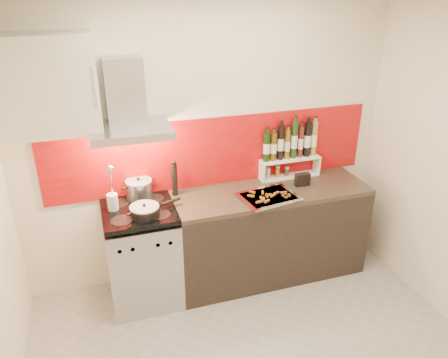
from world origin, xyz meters
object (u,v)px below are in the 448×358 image
object	(u,v)px
baking_tray	(269,197)
saute_pan	(146,211)
pepper_mill	(174,178)
range_stove	(143,256)
counter	(269,233)
stock_pot	(139,189)

from	to	relation	value
baking_tray	saute_pan	bearing A→B (deg)	179.37
saute_pan	pepper_mill	world-z (taller)	pepper_mill
range_stove	pepper_mill	bearing A→B (deg)	27.45
counter	pepper_mill	distance (m)	1.06
counter	range_stove	bearing A→B (deg)	-179.77
baking_tray	pepper_mill	bearing A→B (deg)	157.49
counter	baking_tray	bearing A→B (deg)	-121.66
counter	pepper_mill	xyz separation A→B (m)	(-0.85, 0.18, 0.61)
saute_pan	pepper_mill	xyz separation A→B (m)	(0.31, 0.30, 0.11)
range_stove	baking_tray	bearing A→B (deg)	-6.90
saute_pan	baking_tray	xyz separation A→B (m)	(1.07, -0.01, -0.04)
baking_tray	range_stove	bearing A→B (deg)	173.10
baking_tray	stock_pot	bearing A→B (deg)	162.64
stock_pot	baking_tray	size ratio (longest dim) A/B	0.43
stock_pot	pepper_mill	bearing A→B (deg)	-3.46
saute_pan	baking_tray	bearing A→B (deg)	-0.63
stock_pot	saute_pan	size ratio (longest dim) A/B	0.52
saute_pan	baking_tray	distance (m)	1.07
pepper_mill	baking_tray	world-z (taller)	pepper_mill
range_stove	saute_pan	xyz separation A→B (m)	(0.04, -0.12, 0.51)
stock_pot	pepper_mill	distance (m)	0.32
range_stove	pepper_mill	world-z (taller)	pepper_mill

